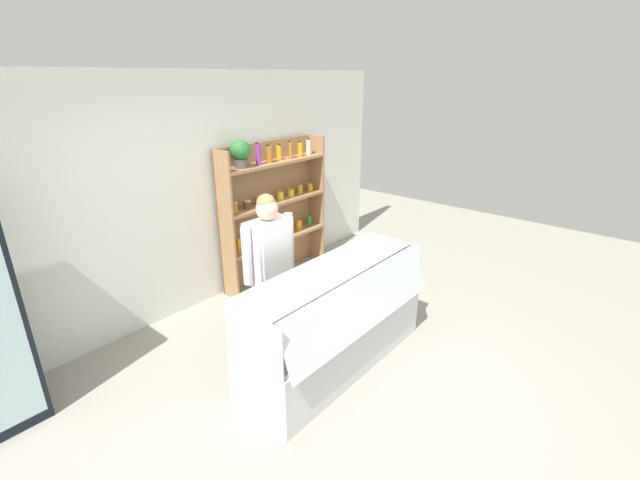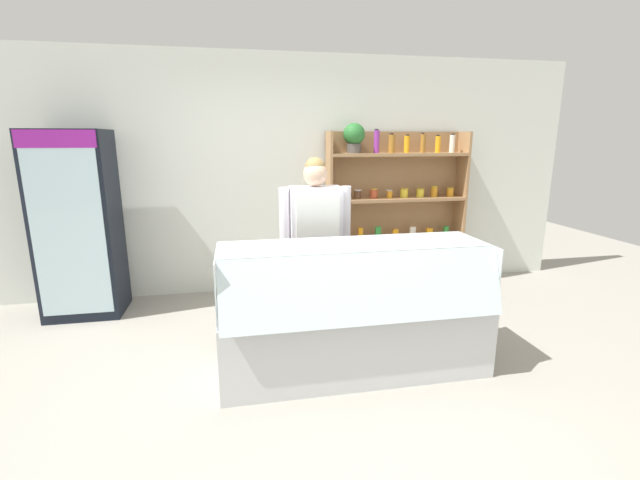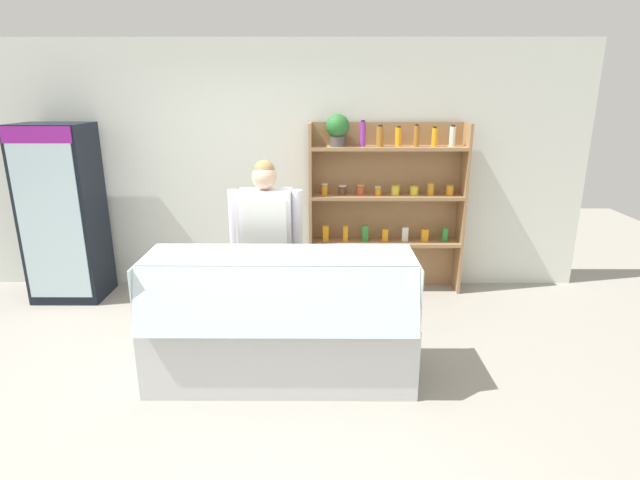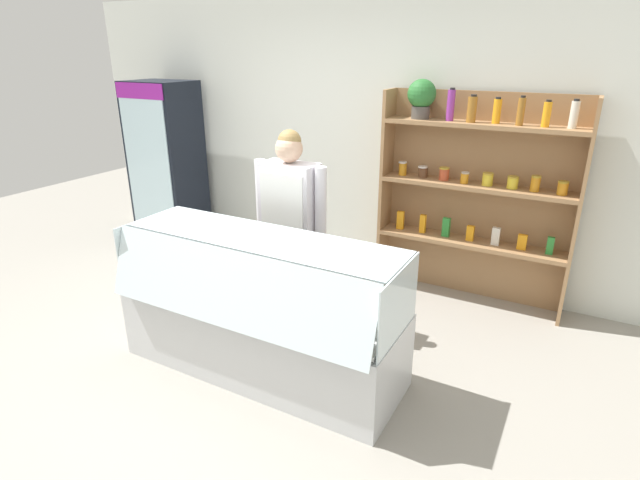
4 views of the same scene
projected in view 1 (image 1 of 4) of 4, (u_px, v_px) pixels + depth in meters
ground_plane at (334, 377)px, 4.00m from camera, size 12.00×12.00×0.00m
back_wall at (184, 197)px, 4.83m from camera, size 6.80×0.10×2.70m
shelving_unit at (270, 202)px, 5.62m from camera, size 1.67×0.29×1.94m
deli_display_case at (335, 335)px, 4.09m from camera, size 2.03×0.73×1.01m
shop_clerk at (270, 260)px, 4.15m from camera, size 0.64×0.25×1.62m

